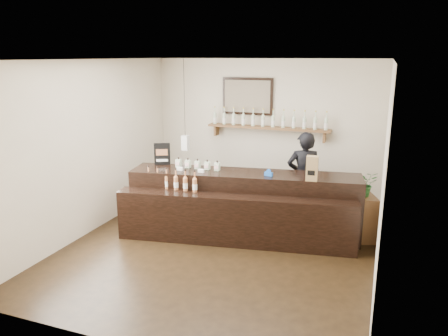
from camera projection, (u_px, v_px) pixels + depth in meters
ground at (219, 248)px, 6.68m from camera, size 5.00×5.00×0.00m
room_shell at (219, 138)px, 6.25m from camera, size 5.00×5.00×5.00m
back_wall_decor at (256, 114)px, 8.44m from camera, size 2.66×0.96×1.69m
counter at (241, 207)px, 7.02m from camera, size 3.75×1.57×1.20m
promo_sign at (162, 154)px, 7.44m from camera, size 0.25×0.13×0.38m
paper_bag at (312, 168)px, 6.51m from camera, size 0.18×0.14×0.38m
tape_dispenser at (269, 173)px, 6.80m from camera, size 0.14×0.07×0.11m
side_cabinet at (362, 218)px, 6.93m from camera, size 0.50×0.58×0.72m
potted_plant at (365, 184)px, 6.78m from camera, size 0.46×0.44×0.40m
shopkeeper at (304, 172)px, 7.53m from camera, size 0.77×0.62×1.82m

